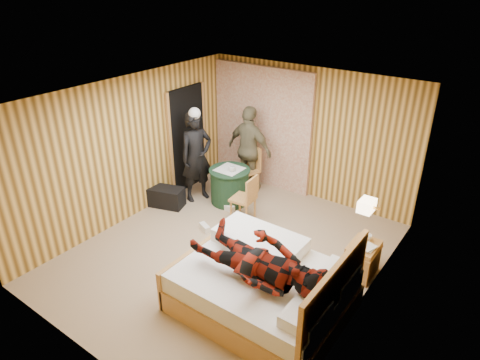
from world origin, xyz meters
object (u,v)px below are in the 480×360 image
Objects in this scene: bed at (265,287)px; chair_near at (247,196)px; chair_far at (249,165)px; man_on_bed at (258,254)px; round_table at (230,185)px; man_at_table at (250,149)px; nightstand at (362,259)px; wall_lamp at (367,206)px; woman_standing at (197,157)px; duffel_bag at (166,197)px.

bed is 2.50× the size of chair_near.
bed reaches higher than chair_near.
chair_far is at bearing -153.13° from chair_near.
chair_far is 3.58m from man_on_bed.
round_table is at bearing 133.71° from man_on_bed.
chair_near is 2.44m from man_on_bed.
man_on_bed reaches higher than bed.
man_at_table is at bearing -152.99° from chair_near.
man_on_bed is (0.03, -0.23, 0.67)m from bed.
bed is 0.71m from man_on_bed.
nightstand is 0.69× the size of round_table.
wall_lamp is 0.31× the size of chair_near.
man_at_table reaches higher than wall_lamp.
bed is at bearing -102.64° from woman_standing.
man_at_table is at bearing 126.55° from man_on_bed.
duffel_bag is 0.37× the size of woman_standing.
bed is 3.20m from duffel_bag.
woman_standing is (-0.58, -0.25, 0.52)m from round_table.
round_table is 1.19× the size of duffel_bag.
chair_far is 0.32m from man_at_table.
man_at_table reaches higher than duffel_bag.
man_on_bed is at bearing -37.73° from chair_far.
man_at_table reaches higher than bed.
wall_lamp is at bearing -18.66° from duffel_bag.
wall_lamp is 0.34× the size of round_table.
man_on_bed is (-0.73, -1.63, 0.74)m from nightstand.
wall_lamp is at bearing 71.00° from chair_near.
wall_lamp is 3.58m from woman_standing.
chair_near is (0.65, -0.37, 0.15)m from round_table.
chair_near is 1.26m from man_at_table.
round_table is (-2.87, 0.61, 0.08)m from nightstand.
woman_standing is 3.37m from man_on_bed.
man_on_bed is (2.11, -2.85, 0.46)m from chair_far.
duffel_bag is at bearing -136.13° from round_table.
nightstand is at bearing 61.45° from bed.
chair_near is at bearing -41.64° from chair_far.
man_on_bed is at bearing -105.64° from woman_standing.
bed is (-0.80, -1.10, -0.97)m from wall_lamp.
duffel_bag is at bearing 158.43° from bed.
man_at_table is (-0.02, 0.03, 0.32)m from chair_far.
chair_far is 0.53× the size of man_on_bed.
chair_far is at bearing 128.47° from bed.
duffel_bag is at bearing -176.59° from nightstand.
bed is at bearing 97.38° from man_on_bed.
chair_far is at bearing 40.93° from duffel_bag.
nightstand is at bearing 98.42° from wall_lamp.
man_at_table reaches higher than nightstand.
wall_lamp is at bearing -81.58° from nightstand.
chair_near is 0.49× the size of man_at_table.
man_on_bed is at bearing -46.29° from round_table.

